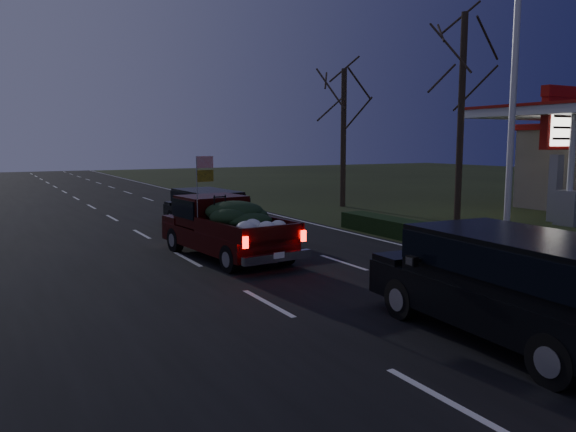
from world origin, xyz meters
name	(u,v)px	position (x,y,z in m)	size (l,w,h in m)	color
ground	(268,304)	(0.00, 0.00, 0.00)	(120.00, 120.00, 0.00)	black
road_asphalt	(268,303)	(0.00, 0.00, 0.01)	(14.00, 120.00, 0.02)	black
hedge_row	(443,237)	(7.80, 3.00, 0.30)	(1.00, 10.00, 0.60)	black
light_pole	(514,70)	(9.50, 2.00, 5.48)	(0.50, 0.90, 9.16)	silver
gas_price_pylon	(559,131)	(16.00, 4.99, 3.77)	(2.00, 0.41, 5.57)	gray
gas_canopy	(568,118)	(18.00, 6.00, 4.35)	(7.10, 6.10, 4.88)	silver
bare_tree_mid	(463,67)	(12.50, 7.00, 6.35)	(3.60, 3.60, 8.50)	black
bare_tree_far	(344,104)	(11.50, 14.00, 5.23)	(3.60, 3.60, 7.00)	black
pickup_truck	(226,224)	(1.09, 4.78, 0.98)	(2.36, 5.13, 2.61)	#320706
lead_suv	(206,205)	(2.53, 10.15, 0.92)	(2.03, 4.34, 1.22)	black
rear_suv	(519,276)	(2.59, -3.97, 1.12)	(2.47, 5.25, 1.48)	black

